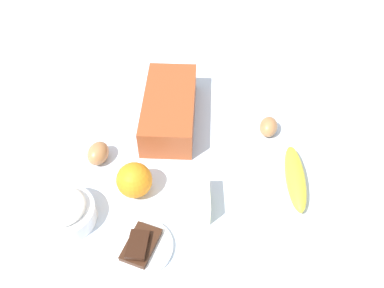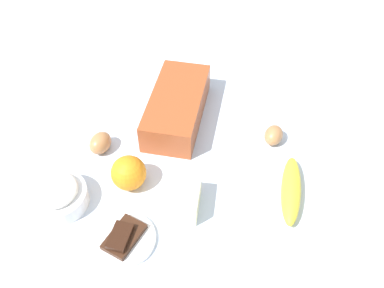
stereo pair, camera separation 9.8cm
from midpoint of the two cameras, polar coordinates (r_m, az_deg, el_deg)
name	(u,v)px [view 1 (the left image)]	position (r m, az deg, el deg)	size (l,w,h in m)	color
ground_plane	(192,157)	(1.02, -2.75, -2.04)	(2.40, 2.40, 0.02)	silver
loaf_pan	(169,108)	(1.07, -5.79, 4.89)	(0.29, 0.16, 0.08)	#9E4723
flour_bowl	(64,211)	(0.93, -20.36, -9.00)	(0.13, 0.13, 0.07)	white
banana	(295,178)	(0.96, 11.40, -4.80)	(0.19, 0.04, 0.04)	yellow
orange_fruit	(134,180)	(0.93, -11.08, -5.14)	(0.08, 0.08, 0.08)	orange
butter_block	(195,200)	(0.89, -2.76, -7.99)	(0.09, 0.06, 0.06)	#F4EDB2
egg_near_butter	(98,153)	(1.02, -15.68, -1.40)	(0.05, 0.05, 0.07)	#B07748
egg_beside_bowl	(268,127)	(1.06, 8.03, 2.26)	(0.05, 0.05, 0.06)	#AD7546
chocolate_plate	(141,246)	(0.87, -10.44, -14.07)	(0.13, 0.13, 0.03)	white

